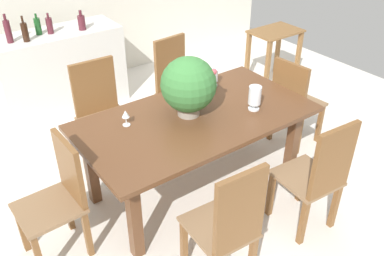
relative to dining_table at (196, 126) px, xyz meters
name	(u,v)px	position (x,y,z in m)	size (l,w,h in m)	color
ground_plane	(185,176)	(0.00, 0.18, -0.67)	(7.04, 7.04, 0.00)	silver
dining_table	(196,126)	(0.00, 0.00, 0.00)	(1.99, 1.07, 0.77)	brown
chair_near_left	(229,225)	(-0.46, -0.97, -0.10)	(0.43, 0.48, 1.06)	brown
chair_far_left	(100,107)	(-0.45, 0.97, -0.11)	(0.49, 0.44, 1.01)	brown
chair_foot_end	(293,100)	(1.23, -0.01, -0.14)	(0.47, 0.47, 0.96)	brown
chair_far_right	(176,82)	(0.44, 0.96, -0.10)	(0.46, 0.45, 1.05)	brown
chair_near_right	(319,174)	(0.44, -0.97, -0.11)	(0.46, 0.48, 1.03)	brown
chair_head_end	(60,194)	(-1.23, 0.00, -0.14)	(0.46, 0.44, 0.96)	brown
flower_centerpiece	(189,85)	(-0.04, 0.06, 0.37)	(0.46, 0.46, 0.51)	gray
crystal_vase_left	(255,96)	(0.47, -0.20, 0.23)	(0.11, 0.11, 0.22)	silver
crystal_vase_center_near	(213,76)	(0.46, 0.36, 0.20)	(0.10, 0.10, 0.17)	silver
wine_glass	(126,115)	(-0.54, 0.22, 0.19)	(0.06, 0.06, 0.14)	silver
kitchen_counter	(61,71)	(-0.39, 2.18, -0.19)	(1.45, 0.57, 0.95)	silver
wine_bottle_green	(50,25)	(-0.43, 2.16, 0.38)	(0.07, 0.07, 0.23)	#511E28
wine_bottle_clear	(25,32)	(-0.72, 2.07, 0.39)	(0.07, 0.07, 0.28)	black
wine_bottle_amber	(38,26)	(-0.54, 2.20, 0.38)	(0.07, 0.07, 0.23)	#194C1E
wine_bottle_dark	(8,31)	(-0.87, 2.14, 0.41)	(0.07, 0.07, 0.31)	#511E28
wine_bottle_tall	(82,22)	(-0.09, 2.07, 0.37)	(0.08, 0.08, 0.22)	#511E28
side_table	(274,44)	(2.17, 1.18, -0.13)	(0.66, 0.45, 0.73)	brown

